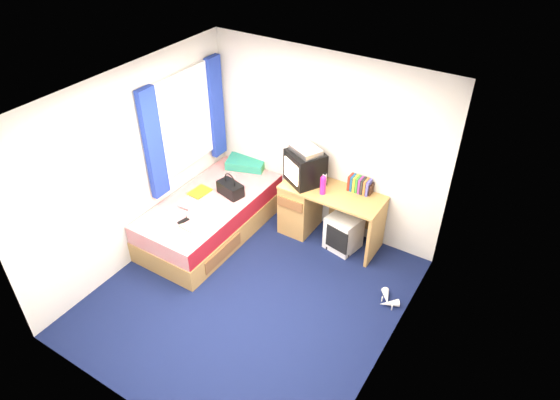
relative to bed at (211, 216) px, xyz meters
The scene contains 20 objects.
ground 1.33m from the bed, 32.46° to the right, with size 3.40×3.40×0.00m, color #0C1438.
room_shell 1.76m from the bed, 32.46° to the right, with size 3.40×3.40×3.40m.
bed is the anchor object (origin of this frame).
pillow 0.97m from the bed, 93.64° to the left, with size 0.53×0.34×0.12m, color #176B9A.
desk 1.35m from the bed, 33.41° to the left, with size 1.30×0.55×0.75m.
storage_cube 1.75m from the bed, 22.40° to the left, with size 0.38×0.38×0.47m, color silver.
crt_tv 1.41m from the bed, 36.84° to the left, with size 0.57×0.56×0.43m.
vcr 1.55m from the bed, 36.93° to the left, with size 0.37×0.26×0.07m, color silver.
book_row 1.98m from the bed, 28.42° to the left, with size 0.27×0.13×0.20m.
picture_frame 2.11m from the bed, 27.10° to the left, with size 0.02×0.12×0.14m, color #321B10.
pink_water_bottle 1.56m from the bed, 25.44° to the left, with size 0.07×0.07×0.23m, color #E42089.
aerosol_can 1.58m from the bed, 31.14° to the left, with size 0.05×0.05×0.19m, color silver.
handbag 0.47m from the bed, 54.97° to the left, with size 0.38×0.27×0.32m.
towel 0.48m from the bed, 64.06° to the right, with size 0.29×0.24×0.10m, color white.
magazine 0.35m from the bed, 163.10° to the left, with size 0.21×0.28×0.01m, color #DFF81B.
water_bottle 0.45m from the bed, 110.07° to the right, with size 0.07×0.07×0.20m, color #B4C1C6.
colour_swatch_fan 0.69m from the bed, 76.48° to the right, with size 0.22×0.06×0.01m, color gold.
remote_control 0.60m from the bed, 86.76° to the right, with size 0.05×0.16×0.02m, color black.
window_assembly 1.25m from the bed, 155.84° to the left, with size 0.11×1.42×1.40m.
white_heels 2.50m from the bed, ahead, with size 0.27×0.30×0.09m.
Camera 1 is at (2.45, -3.24, 4.26)m, focal length 32.00 mm.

